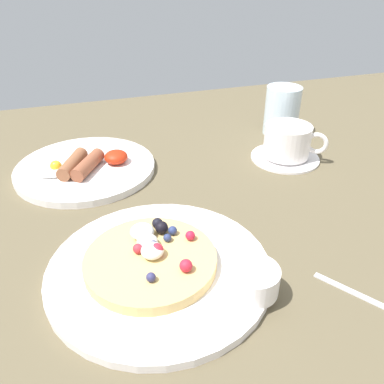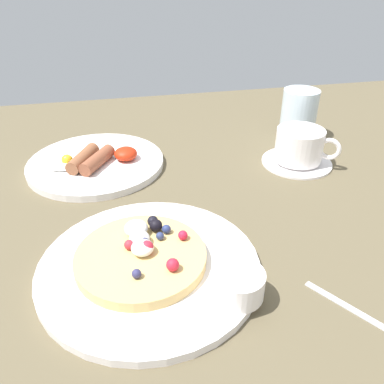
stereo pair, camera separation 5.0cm
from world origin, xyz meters
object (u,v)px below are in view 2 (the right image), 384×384
object	(u,v)px
syrup_ramekin	(238,284)
breakfast_plate	(96,163)
pancake_plate	(149,266)
coffee_saucer	(297,161)
coffee_cup	(300,144)
water_glass	(299,114)

from	to	relation	value
syrup_ramekin	breakfast_plate	distance (cm)	40.23
pancake_plate	syrup_ramekin	bearing A→B (deg)	-38.53
pancake_plate	coffee_saucer	bearing A→B (deg)	37.10
pancake_plate	coffee_cup	xyz separation A→B (cm)	(30.70, 23.04, 3.35)
breakfast_plate	coffee_cup	bearing A→B (deg)	-10.29
breakfast_plate	pancake_plate	bearing A→B (deg)	-77.92
pancake_plate	water_glass	size ratio (longest dim) A/B	2.70
pancake_plate	coffee_cup	bearing A→B (deg)	36.88
pancake_plate	coffee_cup	distance (cm)	38.53
pancake_plate	water_glass	world-z (taller)	water_glass
pancake_plate	syrup_ramekin	distance (cm)	11.89
breakfast_plate	coffee_saucer	xyz separation A→B (cm)	(36.96, -6.64, -0.21)
pancake_plate	breakfast_plate	bearing A→B (deg)	102.08
syrup_ramekin	coffee_saucer	distance (cm)	37.28
coffee_saucer	coffee_cup	size ratio (longest dim) A/B	1.25
syrup_ramekin	coffee_cup	world-z (taller)	coffee_cup
coffee_cup	water_glass	xyz separation A→B (cm)	(4.99, 11.61, 1.19)
coffee_cup	pancake_plate	bearing A→B (deg)	-143.12
pancake_plate	coffee_saucer	world-z (taller)	pancake_plate
coffee_cup	syrup_ramekin	bearing A→B (deg)	-125.41
coffee_saucer	water_glass	distance (cm)	13.45
syrup_ramekin	breakfast_plate	bearing A→B (deg)	112.72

